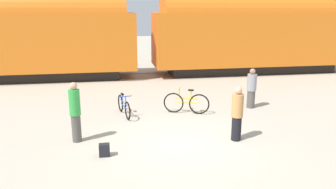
% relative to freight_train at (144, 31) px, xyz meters
% --- Properties ---
extents(ground_plane, '(80.00, 80.00, 0.00)m').
position_rel_freight_train_xyz_m(ground_plane, '(0.00, -10.16, -2.61)').
color(ground_plane, '#B2A893').
extents(freight_train, '(25.12, 2.90, 5.00)m').
position_rel_freight_train_xyz_m(freight_train, '(0.00, 0.00, 0.00)').
color(freight_train, black).
rests_on(freight_train, ground_plane).
extents(rail_near, '(37.12, 0.07, 0.01)m').
position_rel_freight_train_xyz_m(rail_near, '(0.00, -0.72, -2.60)').
color(rail_near, '#4C4238').
rests_on(rail_near, ground_plane).
extents(rail_far, '(37.12, 0.07, 0.01)m').
position_rel_freight_train_xyz_m(rail_far, '(0.00, 0.72, -2.60)').
color(rail_far, '#4C4238').
rests_on(rail_far, ground_plane).
extents(bicycle_blue, '(0.49, 1.67, 0.81)m').
position_rel_freight_train_xyz_m(bicycle_blue, '(-1.55, -7.32, -2.26)').
color(bicycle_blue, black).
rests_on(bicycle_blue, ground_plane).
extents(bicycle_yellow, '(1.64, 0.66, 0.95)m').
position_rel_freight_train_xyz_m(bicycle_yellow, '(0.77, -7.45, -2.21)').
color(bicycle_yellow, black).
rests_on(bicycle_yellow, ground_plane).
extents(person_in_green, '(0.32, 0.32, 1.79)m').
position_rel_freight_train_xyz_m(person_in_green, '(-3.02, -9.55, -1.70)').
color(person_in_green, '#514C47').
rests_on(person_in_green, ground_plane).
extents(person_in_tan, '(0.34, 0.34, 1.64)m').
position_rel_freight_train_xyz_m(person_in_tan, '(1.65, -10.26, -1.79)').
color(person_in_tan, black).
rests_on(person_in_tan, ground_plane).
extents(person_in_grey, '(0.37, 0.37, 1.57)m').
position_rel_freight_train_xyz_m(person_in_grey, '(3.46, -7.17, -1.83)').
color(person_in_grey, '#514C47').
rests_on(person_in_grey, ground_plane).
extents(backpack, '(0.28, 0.20, 0.34)m').
position_rel_freight_train_xyz_m(backpack, '(-2.21, -10.72, -2.44)').
color(backpack, black).
rests_on(backpack, ground_plane).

